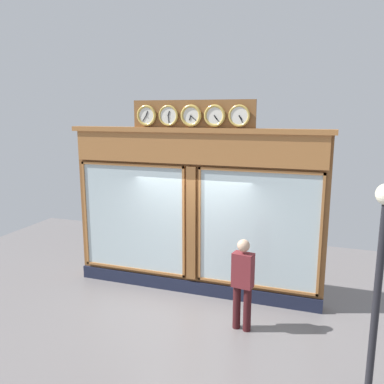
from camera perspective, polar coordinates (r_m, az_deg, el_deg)
The scene contains 4 objects.
ground_plane at distance 6.68m, azimuth -8.65°, elevation -23.93°, with size 14.00×14.00×0.00m, color slate.
shop_facade at distance 8.40m, azimuth 0.28°, elevation -2.62°, with size 5.51×0.42×4.09m.
pedestrian at distance 7.23m, azimuth 7.27°, elevation -12.50°, with size 0.39×0.28×1.69m.
street_lamp at distance 5.78m, azimuth 25.44°, elevation -8.27°, with size 0.28×0.28×2.97m.
Camera 1 is at (-2.63, 7.59, 3.84)m, focal length 37.22 mm.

